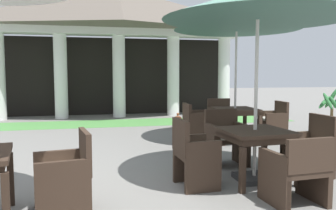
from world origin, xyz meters
name	(u,v)px	position (x,y,z in m)	size (l,w,h in m)	color
ground_plane	(168,190)	(0.00, 0.00, 0.00)	(60.00, 60.00, 0.00)	gray
background_pavilion	(118,19)	(0.00, 7.90, 3.38)	(8.98, 2.86, 4.46)	white
lawn_strip	(124,123)	(0.00, 6.27, 0.00)	(10.78, 1.62, 0.01)	#519347
patio_table_near_foreground	(235,113)	(2.16, 2.82, 0.64)	(0.92, 0.92, 0.75)	#38281E
patio_umbrella_near_foreground	(237,22)	(2.16, 2.82, 2.64)	(2.74, 2.74, 2.93)	#2D2D2D
patio_chair_near_foreground_east	(273,122)	(3.07, 2.79, 0.42)	(0.56, 0.59, 0.88)	#38281E
patio_chair_near_foreground_west	(195,123)	(1.25, 2.86, 0.43)	(0.53, 0.66, 0.87)	#38281E
patio_chair_near_foreground_north	(221,118)	(2.20, 3.73, 0.42)	(0.63, 0.58, 0.88)	#38281E
patio_table_mid_left	(255,137)	(1.28, 0.11, 0.62)	(0.95, 0.95, 0.73)	#38281E
patio_umbrella_mid_left	(258,5)	(1.28, 0.11, 2.44)	(2.62, 2.62, 2.73)	#2D2D2D
patio_chair_mid_left_north	(226,139)	(1.22, 1.03, 0.43)	(0.63, 0.58, 0.91)	#38281E
patio_chair_mid_left_west	(194,155)	(0.36, 0.05, 0.43)	(0.53, 0.60, 0.91)	#38281E
patio_chair_mid_left_east	(310,149)	(2.20, 0.17, 0.40)	(0.59, 0.60, 0.90)	#38281E
patio_chair_mid_left_south	(296,171)	(1.34, -0.80, 0.39)	(0.64, 0.62, 0.82)	#38281E
patio_chair_mid_right_east	(65,176)	(-1.25, -0.44, 0.40)	(0.65, 0.66, 0.88)	#38281E
potted_palm_right_edge	(332,119)	(4.89, 3.13, 0.38)	(0.65, 0.67, 1.18)	#B2AD9E
terracotta_urn	(178,121)	(1.42, 5.05, 0.17)	(0.25, 0.25, 0.42)	brown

